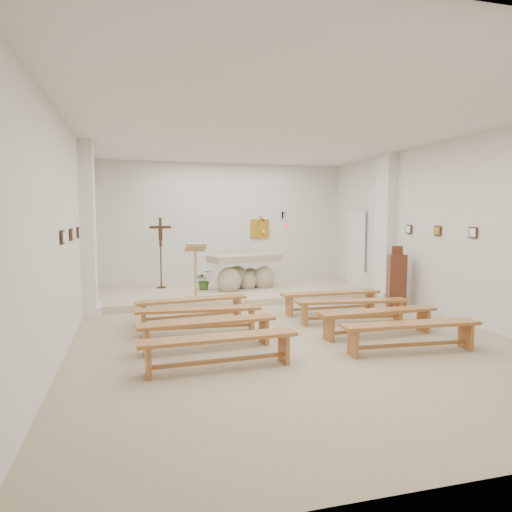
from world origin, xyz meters
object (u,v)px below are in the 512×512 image
object	(u,v)px
bench_right_second	(352,306)
bench_right_fourth	(411,330)
bench_left_front	(192,304)
bench_left_fourth	(219,344)
crucifix_stand	(161,248)
altar	(244,274)
bench_right_front	(331,297)
bench_left_third	(208,327)
bench_right_third	(378,316)
bench_left_second	(199,314)
lectern	(196,271)
donation_pedestal	(396,280)

from	to	relation	value
bench_right_second	bench_right_fourth	world-z (taller)	same
bench_left_front	bench_left_fourth	world-z (taller)	same
crucifix_stand	bench_right_fourth	distance (m)	7.06
altar	bench_right_second	bearing A→B (deg)	-88.17
bench_right_front	bench_right_fourth	size ratio (longest dim) A/B	0.99
bench_right_second	bench_left_third	distance (m)	3.04
bench_left_third	bench_right_fourth	size ratio (longest dim) A/B	1.00
bench_left_front	bench_right_third	size ratio (longest dim) A/B	1.01
bench_right_second	bench_right_third	bearing A→B (deg)	-82.41
bench_right_front	bench_left_fourth	size ratio (longest dim) A/B	0.99
altar	bench_right_third	world-z (taller)	altar
bench_left_third	bench_left_second	bearing A→B (deg)	84.87
bench_right_third	bench_right_fourth	world-z (taller)	same
bench_right_front	bench_left_second	size ratio (longest dim) A/B	0.99
bench_right_front	bench_right_fourth	distance (m)	2.84
bench_right_front	bench_left_second	world-z (taller)	same
lectern	altar	bearing A→B (deg)	39.56
lectern	bench_right_third	xyz separation A→B (m)	(2.61, -3.38, -0.45)
bench_left_fourth	donation_pedestal	bearing A→B (deg)	30.35
crucifix_stand	bench_right_third	world-z (taller)	crucifix_stand
altar	bench_right_fourth	distance (m)	5.67
bench_left_second	bench_left_fourth	xyz separation A→B (m)	(0.00, -1.90, 0.00)
bench_left_third	bench_right_third	xyz separation A→B (m)	(2.89, 0.00, 0.00)
altar	bench_right_second	xyz separation A→B (m)	(1.20, -3.65, -0.18)
altar	donation_pedestal	bearing A→B (deg)	-57.64
donation_pedestal	bench_right_second	bearing A→B (deg)	-127.24
bench_left_second	bench_left_front	bearing A→B (deg)	94.45
altar	donation_pedestal	distance (m)	3.80
crucifix_stand	bench_left_front	world-z (taller)	crucifix_stand
bench_left_fourth	altar	bearing A→B (deg)	69.65
lectern	bench_right_fourth	size ratio (longest dim) A/B	0.60
bench_right_fourth	crucifix_stand	bearing A→B (deg)	121.35
crucifix_stand	bench_right_second	world-z (taller)	crucifix_stand
lectern	bench_left_fourth	xyz separation A→B (m)	(-0.28, -4.33, -0.45)
bench_left_second	bench_right_fourth	xyz separation A→B (m)	(2.89, -1.90, 0.00)
bench_right_second	bench_left_fourth	xyz separation A→B (m)	(-2.89, -1.90, 0.00)
crucifix_stand	bench_left_fourth	world-z (taller)	crucifix_stand
lectern	donation_pedestal	world-z (taller)	lectern
donation_pedestal	bench_left_third	size ratio (longest dim) A/B	0.64
lectern	donation_pedestal	size ratio (longest dim) A/B	0.94
bench_right_third	bench_right_fourth	size ratio (longest dim) A/B	1.00
bench_left_front	bench_right_second	bearing A→B (deg)	-25.25
bench_right_front	bench_right_second	bearing A→B (deg)	-90.73
bench_right_front	bench_left_third	size ratio (longest dim) A/B	0.99
bench_right_front	bench_left_second	bearing A→B (deg)	-162.55
donation_pedestal	bench_left_front	bearing A→B (deg)	-159.34
bench_left_third	bench_right_front	bearing A→B (deg)	28.17
altar	bench_left_front	size ratio (longest dim) A/B	0.93
bench_left_second	bench_right_fourth	distance (m)	3.45
bench_right_fourth	bench_left_fourth	bearing A→B (deg)	-176.40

